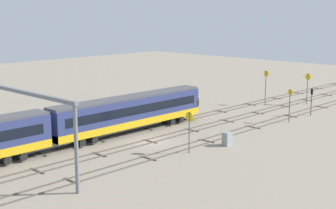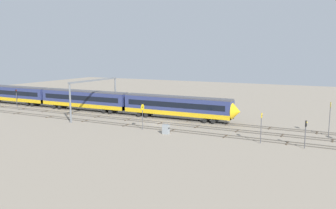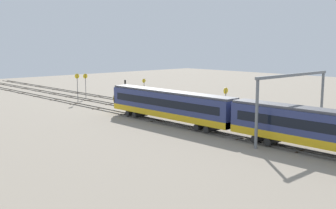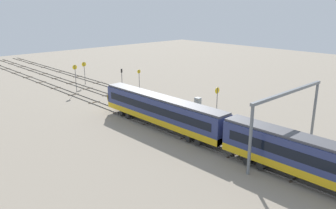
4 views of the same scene
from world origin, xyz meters
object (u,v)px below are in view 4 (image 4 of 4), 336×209
at_px(speed_sign_far_trackside, 139,78).
at_px(overhead_gantry, 288,108).
at_px(signal_light_trackside_approach, 122,75).
at_px(relay_cabinet, 198,102).
at_px(speed_sign_near_foreground, 75,74).
at_px(speed_sign_distant_end, 217,96).
at_px(speed_sign_mid_trackside, 84,69).

bearing_deg(speed_sign_far_trackside, overhead_gantry, 169.70).
relative_size(overhead_gantry, speed_sign_far_trackside, 3.34).
bearing_deg(speed_sign_far_trackside, signal_light_trackside_approach, -0.31).
bearing_deg(speed_sign_far_trackside, relay_cabinet, -176.38).
distance_m(speed_sign_near_foreground, signal_light_trackside_approach, 10.47).
relative_size(speed_sign_near_foreground, signal_light_trackside_approach, 1.40).
bearing_deg(speed_sign_near_foreground, relay_cabinet, -156.54).
bearing_deg(speed_sign_distant_end, signal_light_trackside_approach, -0.52).
distance_m(speed_sign_mid_trackside, speed_sign_far_trackside, 15.22).
bearing_deg(speed_sign_near_foreground, speed_sign_mid_trackside, -44.67).
height_order(speed_sign_near_foreground, signal_light_trackside_approach, speed_sign_near_foreground).
relative_size(speed_sign_distant_end, relay_cabinet, 2.92).
xyz_separation_m(speed_sign_near_foreground, relay_cabinet, (-25.33, -10.99, -3.03)).
xyz_separation_m(speed_sign_distant_end, signal_light_trackside_approach, (27.91, -0.25, -0.45)).
bearing_deg(overhead_gantry, relay_cabinet, -20.03).
bearing_deg(speed_sign_mid_trackside, speed_sign_near_foreground, 135.33).
bearing_deg(speed_sign_distant_end, speed_sign_mid_trackside, 7.48).
xyz_separation_m(speed_sign_mid_trackside, relay_cabinet, (-30.43, -5.94, -2.76)).
distance_m(speed_sign_near_foreground, speed_sign_mid_trackside, 7.19).
bearing_deg(signal_light_trackside_approach, speed_sign_distant_end, 179.48).
bearing_deg(signal_light_trackside_approach, speed_sign_mid_trackside, 31.97).
bearing_deg(signal_light_trackside_approach, speed_sign_near_foreground, 74.13).
relative_size(speed_sign_near_foreground, speed_sign_mid_trackside, 1.10).
distance_m(overhead_gantry, relay_cabinet, 23.48).
distance_m(speed_sign_mid_trackside, relay_cabinet, 31.13).
distance_m(speed_sign_distant_end, relay_cabinet, 6.06).
xyz_separation_m(speed_sign_far_trackside, speed_sign_distant_end, (-21.47, 0.22, 0.13)).
distance_m(speed_sign_far_trackside, relay_cabinet, 16.23).
bearing_deg(speed_sign_mid_trackside, signal_light_trackside_approach, -148.03).
bearing_deg(relay_cabinet, speed_sign_far_trackside, 3.62).
distance_m(speed_sign_far_trackside, signal_light_trackside_approach, 6.45).
distance_m(speed_sign_near_foreground, speed_sign_distant_end, 32.27).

